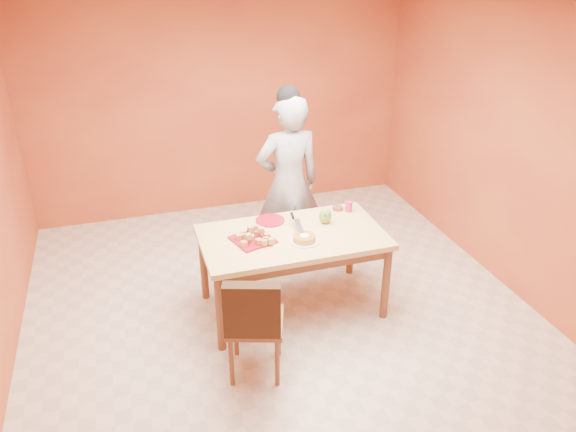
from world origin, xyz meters
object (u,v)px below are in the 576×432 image
object	(u,v)px
person	(288,184)
pastry_platter	(253,240)
sponge_cake	(304,238)
checker_tin	(338,208)
dining_chair	(256,321)
egg_ornament	(325,216)
dining_table	(292,244)
red_dinner_plate	(270,220)
magenta_glass	(349,207)

from	to	relation	value
person	pastry_platter	distance (m)	0.97
sponge_cake	checker_tin	distance (m)	0.71
dining_chair	pastry_platter	xyz separation A→B (m)	(0.17, 0.74, 0.28)
pastry_platter	checker_tin	xyz separation A→B (m)	(0.92, 0.35, 0.01)
egg_ornament	pastry_platter	bearing A→B (deg)	166.61
dining_table	red_dinner_plate	xyz separation A→B (m)	(-0.12, 0.31, 0.10)
dining_chair	red_dinner_plate	size ratio (longest dim) A/B	3.52
dining_chair	person	bearing A→B (deg)	82.29
magenta_glass	checker_tin	distance (m)	0.11
sponge_cake	magenta_glass	bearing A→B (deg)	36.22
dining_table	magenta_glass	xyz separation A→B (m)	(0.65, 0.29, 0.14)
sponge_cake	magenta_glass	distance (m)	0.74
pastry_platter	egg_ornament	bearing A→B (deg)	9.64
person	checker_tin	bearing A→B (deg)	128.22
magenta_glass	checker_tin	world-z (taller)	magenta_glass
person	red_dinner_plate	bearing A→B (deg)	53.55
person	egg_ornament	bearing A→B (deg)	100.52
person	magenta_glass	bearing A→B (deg)	130.38
dining_chair	egg_ornament	bearing A→B (deg)	62.49
magenta_glass	checker_tin	bearing A→B (deg)	143.75
dining_chair	magenta_glass	world-z (taller)	dining_chair
checker_tin	pastry_platter	bearing A→B (deg)	-159.23
dining_table	sponge_cake	distance (m)	0.20
dining_chair	red_dinner_plate	world-z (taller)	dining_chair
red_dinner_plate	dining_table	bearing A→B (deg)	-69.39
pastry_platter	red_dinner_plate	world-z (taller)	pastry_platter
person	magenta_glass	xyz separation A→B (m)	(0.45, -0.49, -0.09)
dining_chair	red_dinner_plate	xyz separation A→B (m)	(0.41, 1.05, 0.28)
red_dinner_plate	magenta_glass	world-z (taller)	magenta_glass
magenta_glass	checker_tin	size ratio (longest dim) A/B	0.94
dining_chair	egg_ornament	size ratio (longest dim) A/B	6.41
egg_ornament	checker_tin	bearing A→B (deg)	23.93
magenta_glass	person	bearing A→B (deg)	132.40
pastry_platter	sponge_cake	xyz separation A→B (m)	(0.41, -0.15, 0.02)
pastry_platter	dining_chair	bearing A→B (deg)	-103.18
pastry_platter	magenta_glass	xyz separation A→B (m)	(1.01, 0.29, 0.04)
dining_table	sponge_cake	size ratio (longest dim) A/B	8.27
red_dinner_plate	magenta_glass	bearing A→B (deg)	-1.53
egg_ornament	sponge_cake	bearing A→B (deg)	-160.61
red_dinner_plate	egg_ornament	size ratio (longest dim) A/B	1.82
red_dinner_plate	sponge_cake	xyz separation A→B (m)	(0.17, -0.45, 0.03)
egg_ornament	magenta_glass	size ratio (longest dim) A/B	1.54
dining_table	person	bearing A→B (deg)	75.20
egg_ornament	magenta_glass	bearing A→B (deg)	6.00
checker_tin	dining_chair	bearing A→B (deg)	-135.15
pastry_platter	sponge_cake	size ratio (longest dim) A/B	1.63
red_dinner_plate	magenta_glass	xyz separation A→B (m)	(0.77, -0.02, 0.04)
dining_chair	sponge_cake	world-z (taller)	dining_chair
dining_table	red_dinner_plate	bearing A→B (deg)	110.61
dining_chair	magenta_glass	size ratio (longest dim) A/B	9.85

